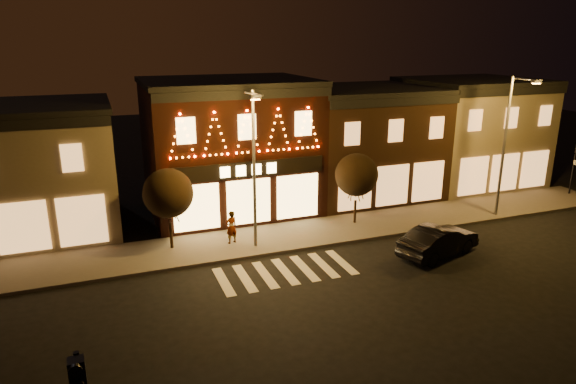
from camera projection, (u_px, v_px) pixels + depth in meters
ground at (319, 312)px, 20.73m from camera, size 120.00×120.00×0.00m
sidewalk_far at (294, 235)px, 28.54m from camera, size 44.00×4.00×0.15m
building_pulp at (230, 146)px, 32.02m from camera, size 10.20×8.34×8.30m
building_right_a at (363, 142)px, 35.37m from camera, size 9.20×8.28×7.50m
building_right_b at (469, 131)px, 38.38m from camera, size 9.20×8.28×7.80m
streetlamp_mid at (254, 159)px, 25.34m from camera, size 0.73×1.86×8.12m
streetlamp_right at (509, 137)px, 30.01m from camera, size 0.54×1.92×8.42m
tree_left at (168, 193)px, 25.82m from camera, size 2.54×2.54×4.25m
tree_right at (356, 175)px, 29.48m from camera, size 2.50×2.50×4.18m
dark_sedan at (439, 241)px, 25.94m from camera, size 5.03×2.97×1.57m
pedestrian at (231, 227)px, 27.05m from camera, size 0.76×0.62×1.79m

